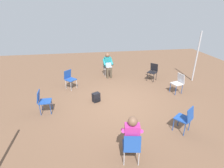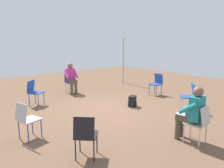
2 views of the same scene
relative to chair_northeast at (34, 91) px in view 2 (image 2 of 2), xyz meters
The scene contains 12 objects.
ground_plane 2.59m from the chair_northeast, 140.95° to the right, with size 16.56×16.56×0.00m, color brown.
chair_northeast is the anchor object (origin of this frame).
chair_north 2.68m from the chair_northeast, 156.03° to the left, with size 0.49×0.52×0.85m.
chair_south 4.62m from the chair_northeast, 111.91° to the right, with size 0.41×0.45×0.85m.
chair_west 5.25m from the chair_northeast, 162.02° to the right, with size 0.48×0.44×0.85m.
chair_northwest 4.00m from the chair_northeast, behind, with size 0.58×0.58×0.85m.
chair_southwest 5.05m from the chair_northeast, 136.11° to the right, with size 0.58×0.58×0.85m.
chair_east 2.01m from the chair_northeast, 65.19° to the right, with size 0.50×0.46×0.85m.
person_with_laptop 5.09m from the chair_northeast, 161.63° to the right, with size 0.55×0.53×1.24m.
person_in_magenta 1.93m from the chair_northeast, 69.27° to the right, with size 0.56×0.55×1.24m.
backpack_near_laptop_user 3.31m from the chair_northeast, 132.47° to the right, with size 0.31×0.34×0.36m.
tent_pole_near 5.06m from the chair_northeast, 79.22° to the right, with size 0.07×0.07×2.28m, color #B2B2B7.
Camera 2 is at (-5.16, 4.15, 2.19)m, focal length 35.00 mm.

